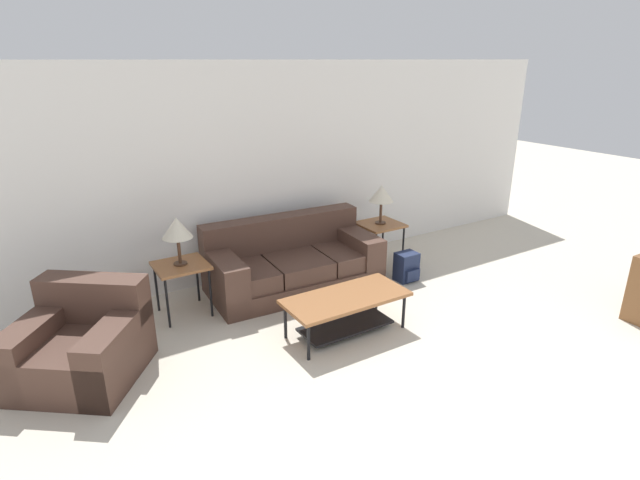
{
  "coord_description": "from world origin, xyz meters",
  "views": [
    {
      "loc": [
        -2.72,
        -0.95,
        2.61
      ],
      "look_at": [
        -0.12,
        3.28,
        0.8
      ],
      "focal_mm": 28.0,
      "sensor_mm": 36.0,
      "label": 1
    }
  ],
  "objects_px": {
    "coffee_table": "(346,306)",
    "side_table_right": "(380,228)",
    "couch": "(292,264)",
    "side_table_left": "(181,269)",
    "backpack": "(407,267)",
    "armchair": "(82,346)",
    "table_lamp_right": "(382,194)",
    "table_lamp_left": "(177,229)"
  },
  "relations": [
    {
      "from": "coffee_table",
      "to": "side_table_right",
      "type": "xyz_separation_m",
      "value": [
        1.39,
        1.25,
        0.22
      ]
    },
    {
      "from": "couch",
      "to": "side_table_right",
      "type": "relative_size",
      "value": 3.55
    },
    {
      "from": "side_table_left",
      "to": "couch",
      "type": "bearing_deg",
      "value": -0.25
    },
    {
      "from": "side_table_left",
      "to": "backpack",
      "type": "distance_m",
      "value": 2.71
    },
    {
      "from": "side_table_left",
      "to": "backpack",
      "type": "height_order",
      "value": "side_table_left"
    },
    {
      "from": "backpack",
      "to": "armchair",
      "type": "bearing_deg",
      "value": -179.2
    },
    {
      "from": "armchair",
      "to": "side_table_right",
      "type": "bearing_deg",
      "value": 9.77
    },
    {
      "from": "couch",
      "to": "side_table_left",
      "type": "bearing_deg",
      "value": 179.75
    },
    {
      "from": "table_lamp_right",
      "to": "side_table_left",
      "type": "bearing_deg",
      "value": 180.0
    },
    {
      "from": "coffee_table",
      "to": "table_lamp_left",
      "type": "xyz_separation_m",
      "value": [
        -1.26,
        1.25,
        0.67
      ]
    },
    {
      "from": "couch",
      "to": "coffee_table",
      "type": "xyz_separation_m",
      "value": [
        -0.07,
        -1.24,
        0.01
      ]
    },
    {
      "from": "side_table_right",
      "to": "table_lamp_right",
      "type": "xyz_separation_m",
      "value": [
        -0.0,
        0.0,
        0.46
      ]
    },
    {
      "from": "table_lamp_right",
      "to": "backpack",
      "type": "height_order",
      "value": "table_lamp_right"
    },
    {
      "from": "armchair",
      "to": "couch",
      "type": "bearing_deg",
      "value": 14.81
    },
    {
      "from": "side_table_left",
      "to": "table_lamp_right",
      "type": "relative_size",
      "value": 1.12
    },
    {
      "from": "side_table_left",
      "to": "side_table_right",
      "type": "distance_m",
      "value": 2.65
    },
    {
      "from": "table_lamp_left",
      "to": "side_table_right",
      "type": "bearing_deg",
      "value": 0.0
    },
    {
      "from": "side_table_right",
      "to": "table_lamp_left",
      "type": "xyz_separation_m",
      "value": [
        -2.65,
        0.0,
        0.46
      ]
    },
    {
      "from": "coffee_table",
      "to": "table_lamp_left",
      "type": "height_order",
      "value": "table_lamp_left"
    },
    {
      "from": "side_table_left",
      "to": "table_lamp_left",
      "type": "bearing_deg",
      "value": 0.0
    },
    {
      "from": "couch",
      "to": "table_lamp_right",
      "type": "xyz_separation_m",
      "value": [
        1.32,
        0.01,
        0.68
      ]
    },
    {
      "from": "armchair",
      "to": "side_table_right",
      "type": "xyz_separation_m",
      "value": [
        3.73,
        0.64,
        0.23
      ]
    },
    {
      "from": "table_lamp_left",
      "to": "couch",
      "type": "bearing_deg",
      "value": -0.25
    },
    {
      "from": "side_table_left",
      "to": "side_table_right",
      "type": "xyz_separation_m",
      "value": [
        2.65,
        0.0,
        0.0
      ]
    },
    {
      "from": "armchair",
      "to": "coffee_table",
      "type": "height_order",
      "value": "armchair"
    },
    {
      "from": "side_table_left",
      "to": "side_table_right",
      "type": "relative_size",
      "value": 1.0
    },
    {
      "from": "table_lamp_left",
      "to": "armchair",
      "type": "bearing_deg",
      "value": -149.3
    },
    {
      "from": "couch",
      "to": "table_lamp_right",
      "type": "distance_m",
      "value": 1.49
    },
    {
      "from": "side_table_right",
      "to": "table_lamp_left",
      "type": "height_order",
      "value": "table_lamp_left"
    },
    {
      "from": "table_lamp_right",
      "to": "coffee_table",
      "type": "bearing_deg",
      "value": -138.17
    },
    {
      "from": "armchair",
      "to": "table_lamp_left",
      "type": "height_order",
      "value": "table_lamp_left"
    },
    {
      "from": "coffee_table",
      "to": "table_lamp_left",
      "type": "relative_size",
      "value": 2.42
    },
    {
      "from": "table_lamp_left",
      "to": "backpack",
      "type": "distance_m",
      "value": 2.8
    },
    {
      "from": "side_table_left",
      "to": "table_lamp_right",
      "type": "height_order",
      "value": "table_lamp_right"
    },
    {
      "from": "side_table_left",
      "to": "backpack",
      "type": "bearing_deg",
      "value": -12.72
    },
    {
      "from": "couch",
      "to": "side_table_right",
      "type": "bearing_deg",
      "value": 0.26
    },
    {
      "from": "coffee_table",
      "to": "side_table_right",
      "type": "distance_m",
      "value": 1.88
    },
    {
      "from": "table_lamp_left",
      "to": "backpack",
      "type": "bearing_deg",
      "value": -12.72
    },
    {
      "from": "side_table_left",
      "to": "side_table_right",
      "type": "height_order",
      "value": "same"
    },
    {
      "from": "side_table_right",
      "to": "table_lamp_right",
      "type": "bearing_deg",
      "value": 180.0
    },
    {
      "from": "armchair",
      "to": "table_lamp_right",
      "type": "height_order",
      "value": "table_lamp_right"
    },
    {
      "from": "armchair",
      "to": "backpack",
      "type": "xyz_separation_m",
      "value": [
        3.7,
        0.05,
        -0.11
      ]
    }
  ]
}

